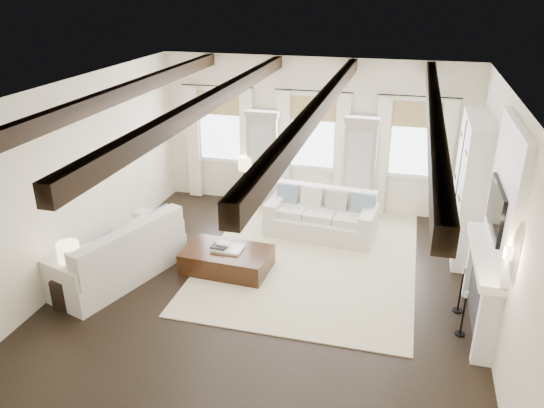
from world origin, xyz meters
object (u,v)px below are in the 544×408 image
(ottoman, at_px, (227,260))
(side_table_front, at_px, (75,290))
(sofa_left, at_px, (119,256))
(side_table_back, at_px, (247,194))
(sofa_back, at_px, (322,217))

(ottoman, relative_size, side_table_front, 2.90)
(sofa_left, xyz_separation_m, ottoman, (1.64, 0.69, -0.22))
(sofa_left, relative_size, side_table_back, 4.60)
(sofa_left, relative_size, side_table_front, 5.11)
(sofa_left, bearing_deg, sofa_back, 40.01)
(ottoman, xyz_separation_m, side_table_front, (-1.89, -1.58, 0.06))
(sofa_back, xyz_separation_m, side_table_front, (-3.21, -3.38, -0.11))
(side_table_front, distance_m, side_table_back, 4.58)
(sofa_left, distance_m, ottoman, 1.79)
(sofa_back, xyz_separation_m, sofa_left, (-2.96, -2.48, 0.05))
(sofa_back, relative_size, ottoman, 1.49)
(sofa_back, height_order, sofa_left, sofa_left)
(sofa_left, height_order, side_table_back, sofa_left)
(ottoman, relative_size, side_table_back, 2.61)
(sofa_left, xyz_separation_m, side_table_front, (-0.25, -0.89, -0.16))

